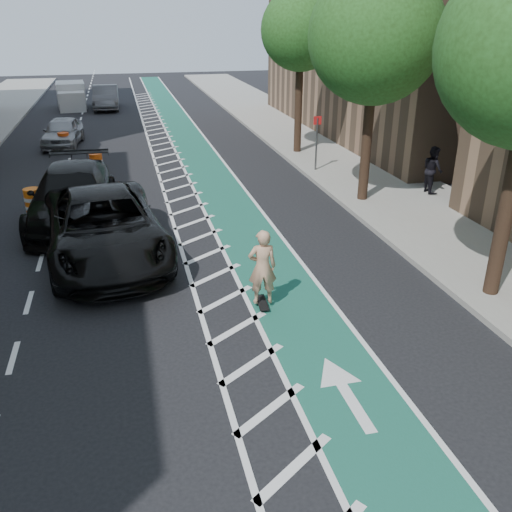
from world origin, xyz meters
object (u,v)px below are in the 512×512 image
object	(u,v)px
skateboarder	(262,267)
suv_far	(72,195)
barrel_a	(34,203)
suv_near	(104,226)

from	to	relation	value
skateboarder	suv_far	size ratio (longest dim) A/B	0.30
suv_far	barrel_a	bearing A→B (deg)	151.50
skateboarder	suv_far	distance (m)	8.64
suv_far	barrel_a	size ratio (longest dim) A/B	6.39
suv_near	suv_far	distance (m)	3.53
skateboarder	barrel_a	distance (m)	10.17
barrel_a	suv_far	bearing A→B (deg)	-31.82
suv_near	barrel_a	bearing A→B (deg)	113.61
skateboarder	barrel_a	size ratio (longest dim) A/B	1.89
suv_far	barrel_a	distance (m)	1.71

